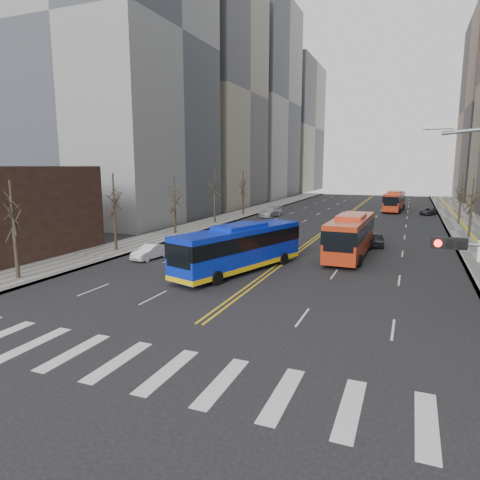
# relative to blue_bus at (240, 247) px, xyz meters

# --- Properties ---
(ground) EXTENTS (220.00, 220.00, 0.00)m
(ground) POSITION_rel_blue_bus_xyz_m (2.23, -16.23, -1.92)
(ground) COLOR black
(sidewalk_right) EXTENTS (7.00, 130.00, 0.15)m
(sidewalk_right) POSITION_rel_blue_bus_xyz_m (19.73, 28.77, -1.84)
(sidewalk_right) COLOR slate
(sidewalk_right) RESTS_ON ground
(sidewalk_left) EXTENTS (5.00, 130.00, 0.15)m
(sidewalk_left) POSITION_rel_blue_bus_xyz_m (-14.27, 28.77, -1.84)
(sidewalk_left) COLOR slate
(sidewalk_left) RESTS_ON ground
(crosswalk) EXTENTS (26.70, 4.00, 0.01)m
(crosswalk) POSITION_rel_blue_bus_xyz_m (2.23, -16.23, -1.91)
(crosswalk) COLOR silver
(crosswalk) RESTS_ON ground
(centerline) EXTENTS (0.55, 100.00, 0.01)m
(centerline) POSITION_rel_blue_bus_xyz_m (2.23, 38.77, -1.91)
(centerline) COLOR gold
(centerline) RESTS_ON ground
(office_towers) EXTENTS (83.00, 134.00, 58.00)m
(office_towers) POSITION_rel_blue_bus_xyz_m (2.35, 52.28, 22.01)
(office_towers) COLOR gray
(office_towers) RESTS_ON ground
(street_trees) EXTENTS (35.20, 47.20, 7.60)m
(street_trees) POSITION_rel_blue_bus_xyz_m (-4.95, 18.32, 2.95)
(street_trees) COLOR black
(street_trees) RESTS_ON ground
(blue_bus) EXTENTS (6.43, 12.83, 3.66)m
(blue_bus) POSITION_rel_blue_bus_xyz_m (0.00, 0.00, 0.00)
(blue_bus) COLOR #0D28C7
(blue_bus) RESTS_ON ground
(red_bus_near) EXTENTS (3.21, 12.02, 3.77)m
(red_bus_near) POSITION_rel_blue_bus_xyz_m (7.12, 8.84, 0.18)
(red_bus_near) COLOR #B93013
(red_bus_near) RESTS_ON ground
(red_bus_far) EXTENTS (3.46, 11.52, 3.60)m
(red_bus_far) POSITION_rel_blue_bus_xyz_m (9.19, 51.22, 0.08)
(red_bus_far) COLOR #B93013
(red_bus_far) RESTS_ON ground
(car_white) EXTENTS (1.85, 4.00, 1.27)m
(car_white) POSITION_rel_blue_bus_xyz_m (-8.91, 1.20, -1.28)
(car_white) COLOR white
(car_white) RESTS_ON ground
(car_dark_mid) EXTENTS (1.85, 4.02, 1.34)m
(car_dark_mid) POSITION_rel_blue_bus_xyz_m (8.87, 14.89, -1.25)
(car_dark_mid) COLOR black
(car_dark_mid) RESTS_ON ground
(car_silver) EXTENTS (3.06, 5.50, 1.51)m
(car_silver) POSITION_rel_blue_bus_xyz_m (-8.78, 35.02, -1.17)
(car_silver) COLOR #ACADB2
(car_silver) RESTS_ON ground
(car_dark_far) EXTENTS (3.13, 4.45, 1.13)m
(car_dark_far) POSITION_rel_blue_bus_xyz_m (14.73, 47.25, -1.36)
(car_dark_far) COLOR black
(car_dark_far) RESTS_ON ground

